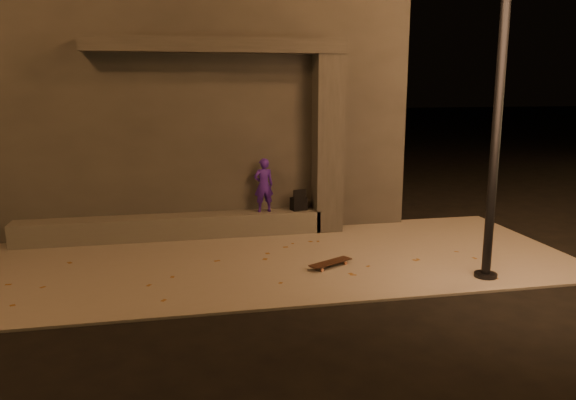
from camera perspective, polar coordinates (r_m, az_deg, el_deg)
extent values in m
plane|color=black|center=(8.09, -0.65, -10.56)|extent=(120.00, 120.00, 0.00)
cube|color=slate|center=(9.93, -2.89, -6.14)|extent=(11.00, 4.40, 0.04)
cube|color=#383532|center=(13.85, -10.09, 9.65)|extent=(9.00, 5.00, 5.20)
cube|color=#58554F|center=(11.44, -11.73, -2.67)|extent=(6.00, 0.55, 0.45)
cube|color=#383532|center=(11.59, 4.03, 5.65)|extent=(0.55, 0.55, 3.60)
cube|color=#383532|center=(11.20, -7.20, 15.32)|extent=(5.00, 0.70, 0.28)
imported|color=#3A1693|center=(11.42, -2.49, 1.53)|extent=(0.42, 0.30, 1.10)
cube|color=black|center=(11.64, 1.10, -0.38)|extent=(0.36, 0.28, 0.26)
cube|color=black|center=(11.59, 1.10, 0.69)|extent=(0.28, 0.10, 0.19)
cube|color=black|center=(9.51, 4.36, -6.32)|extent=(0.83, 0.58, 0.02)
cylinder|color=#BC6F4B|center=(9.77, 5.19, -6.18)|extent=(0.07, 0.06, 0.06)
cylinder|color=#BC6F4B|center=(9.66, 5.86, -6.40)|extent=(0.07, 0.06, 0.06)
cylinder|color=#BC6F4B|center=(9.40, 2.80, -6.87)|extent=(0.07, 0.06, 0.06)
cylinder|color=#BC6F4B|center=(9.29, 3.47, -7.11)|extent=(0.07, 0.06, 0.06)
cube|color=#99999E|center=(9.70, 5.53, -6.09)|extent=(0.13, 0.17, 0.02)
cube|color=#99999E|center=(9.33, 3.14, -6.78)|extent=(0.13, 0.17, 0.02)
cylinder|color=black|center=(9.10, 20.92, 13.46)|extent=(0.14, 0.14, 6.92)
cylinder|color=black|center=(9.58, 19.42, -7.30)|extent=(0.36, 0.36, 0.10)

